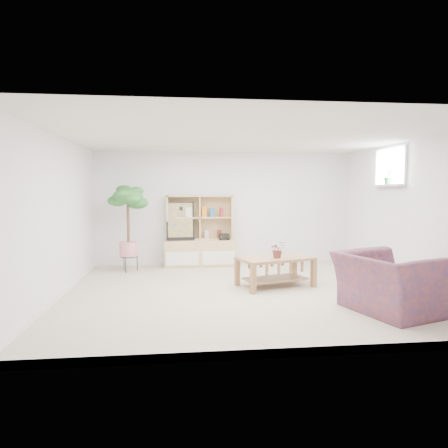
{
  "coord_description": "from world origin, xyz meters",
  "views": [
    {
      "loc": [
        -0.96,
        -6.09,
        1.59
      ],
      "look_at": [
        -0.22,
        0.55,
        1.03
      ],
      "focal_mm": 32.0,
      "sensor_mm": 36.0,
      "label": 1
    }
  ],
  "objects": [
    {
      "name": "floor",
      "position": [
        0.0,
        0.0,
        0.0
      ],
      "size": [
        5.5,
        5.0,
        0.01
      ],
      "primitive_type": "cube",
      "color": "#C1AD94",
      "rests_on": "ground"
    },
    {
      "name": "ceiling",
      "position": [
        0.0,
        0.0,
        2.4
      ],
      "size": [
        5.5,
        5.0,
        0.01
      ],
      "primitive_type": "cube",
      "color": "silver",
      "rests_on": "walls"
    },
    {
      "name": "walls",
      "position": [
        0.0,
        0.0,
        1.2
      ],
      "size": [
        5.51,
        5.01,
        2.4
      ],
      "color": "white",
      "rests_on": "floor"
    },
    {
      "name": "baseboard",
      "position": [
        0.0,
        0.0,
        0.05
      ],
      "size": [
        5.5,
        5.0,
        0.1
      ],
      "primitive_type": null,
      "color": "white",
      "rests_on": "floor"
    },
    {
      "name": "window",
      "position": [
        2.73,
        0.6,
        2.0
      ],
      "size": [
        0.1,
        0.98,
        0.68
      ],
      "primitive_type": null,
      "color": "silver",
      "rests_on": "walls"
    },
    {
      "name": "window_sill",
      "position": [
        2.67,
        0.6,
        1.68
      ],
      "size": [
        0.14,
        1.0,
        0.04
      ],
      "primitive_type": "cube",
      "color": "white",
      "rests_on": "walls"
    },
    {
      "name": "storage_unit",
      "position": [
        -0.54,
        2.24,
        0.74
      ],
      "size": [
        1.49,
        0.5,
        1.49
      ],
      "primitive_type": null,
      "color": "tan",
      "rests_on": "floor"
    },
    {
      "name": "poster",
      "position": [
        -0.95,
        2.22,
        0.96
      ],
      "size": [
        0.58,
        0.17,
        0.8
      ],
      "primitive_type": null,
      "rotation": [
        0.0,
        0.0,
        0.06
      ],
      "color": "#DFBA08",
      "rests_on": "storage_unit"
    },
    {
      "name": "toy_truck",
      "position": [
        -0.04,
        2.15,
        0.63
      ],
      "size": [
        0.3,
        0.21,
        0.15
      ],
      "primitive_type": null,
      "rotation": [
        0.0,
        0.0,
        0.05
      ],
      "color": "black",
      "rests_on": "storage_unit"
    },
    {
      "name": "coffee_table",
      "position": [
        0.61,
        0.31,
        0.25
      ],
      "size": [
        1.34,
        0.98,
        0.49
      ],
      "primitive_type": null,
      "rotation": [
        0.0,
        0.0,
        0.3
      ],
      "color": "#8F5C39",
      "rests_on": "floor"
    },
    {
      "name": "table_plant",
      "position": [
        0.62,
        0.22,
        0.63
      ],
      "size": [
        0.29,
        0.27,
        0.28
      ],
      "primitive_type": "imported",
      "rotation": [
        0.0,
        0.0,
        0.23
      ],
      "color": "#1F4C1D",
      "rests_on": "coffee_table"
    },
    {
      "name": "floor_tree",
      "position": [
        -1.96,
        1.83,
        0.85
      ],
      "size": [
        0.76,
        0.76,
        1.7
      ],
      "primitive_type": null,
      "rotation": [
        0.0,
        0.0,
        0.25
      ],
      "color": "#235920",
      "rests_on": "floor"
    },
    {
      "name": "armchair",
      "position": [
        1.75,
        -1.24,
        0.44
      ],
      "size": [
        1.35,
        1.45,
        0.88
      ],
      "primitive_type": "imported",
      "rotation": [
        0.0,
        0.0,
        1.88
      ],
      "color": "navy",
      "rests_on": "floor"
    },
    {
      "name": "sill_plant",
      "position": [
        2.67,
        0.57,
        1.83
      ],
      "size": [
        0.15,
        0.12,
        0.26
      ],
      "primitive_type": "imported",
      "rotation": [
        0.0,
        0.0,
        0.05
      ],
      "color": "#235920",
      "rests_on": "window_sill"
    }
  ]
}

